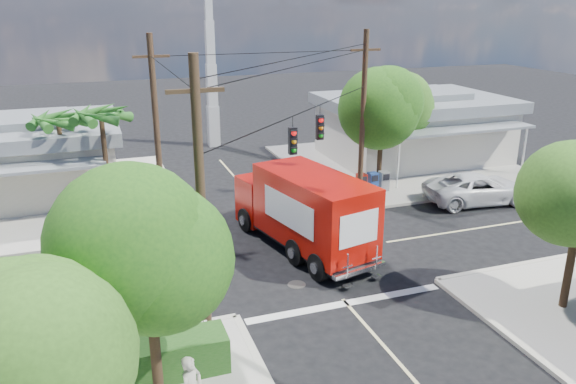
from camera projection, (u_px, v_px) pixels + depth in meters
name	position (u px, v px, depth m)	size (l,w,h in m)	color
ground	(304.00, 255.00, 23.98)	(120.00, 120.00, 0.00)	black
sidewalk_ne	(398.00, 164.00, 37.09)	(14.12, 14.12, 0.14)	#ADA79C
sidewalk_nw	(43.00, 201.00, 30.24)	(14.12, 14.12, 0.14)	#ADA79C
road_markings	(317.00, 269.00, 22.66)	(32.00, 32.00, 0.01)	beige
building_ne	(413.00, 125.00, 37.84)	(11.80, 10.20, 4.50)	beige
building_nw	(17.00, 157.00, 30.60)	(10.80, 10.20, 4.30)	beige
radio_tower	(211.00, 69.00, 40.16)	(0.80, 0.80, 17.00)	silver
tree_sw_front	(148.00, 259.00, 13.65)	(3.88, 3.78, 6.03)	#422D1C
tree_sw_back	(31.00, 353.00, 10.77)	(3.56, 3.42, 5.41)	#422D1C
tree_ne_front	(383.00, 107.00, 30.74)	(4.21, 4.14, 6.66)	#422D1C
tree_ne_back	(403.00, 108.00, 33.71)	(3.77, 3.66, 5.82)	#422D1C
palm_nw_front	(101.00, 117.00, 26.68)	(3.01, 3.08, 5.59)	#422D1C
palm_nw_back	(58.00, 122.00, 27.51)	(3.01, 3.08, 5.19)	#422D1C
utility_poles	(255.00, 143.00, 23.40)	(12.00, 10.68, 9.00)	#473321
picket_fence	(122.00, 350.00, 16.30)	(5.94, 0.06, 1.00)	silver
hedge_sw	(117.00, 367.00, 15.52)	(6.20, 1.20, 1.10)	#194312
vending_boxes	(373.00, 182.00, 31.33)	(1.90, 0.50, 1.10)	#B71A0C
delivery_truck	(304.00, 210.00, 24.05)	(4.18, 8.49, 3.53)	black
parked_car	(478.00, 188.00, 29.98)	(2.64, 5.72, 1.59)	silver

